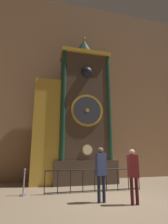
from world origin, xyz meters
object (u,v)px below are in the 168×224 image
object	(u,v)px
visitor_near	(101,169)
stanchion_post	(24,187)
clock_tower	(77,116)
visitor_far	(133,171)

from	to	relation	value
visitor_near	stanchion_post	distance (m)	3.25
clock_tower	stanchion_post	xyz separation A→B (m)	(-2.56, -2.18, -3.44)
visitor_near	visitor_far	bearing A→B (deg)	-32.29
clock_tower	visitor_near	distance (m)	4.70
visitor_near	stanchion_post	bearing A→B (deg)	142.57
stanchion_post	visitor_near	bearing A→B (deg)	-32.25
visitor_near	stanchion_post	xyz separation A→B (m)	(-2.67, 1.69, -0.78)
clock_tower	stanchion_post	world-z (taller)	clock_tower
clock_tower	stanchion_post	bearing A→B (deg)	-139.54
visitor_near	visitor_far	size ratio (longest dim) A/B	1.04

